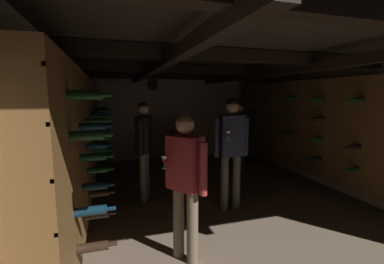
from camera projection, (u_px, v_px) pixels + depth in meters
name	position (u px, v px, depth m)	size (l,w,h in m)	color
ground_plane	(215.00, 197.00, 4.60)	(8.40, 8.40, 0.00)	#7A6651
room_shell	(210.00, 115.00, 4.67)	(4.72, 6.52, 2.41)	beige
wine_crate_stack	(182.00, 150.00, 6.35)	(0.52, 0.35, 0.90)	brown
display_bottle	(181.00, 126.00, 6.23)	(0.08, 0.08, 0.35)	#194723
person_host_center	(231.00, 143.00, 3.97)	(0.54, 0.33, 1.71)	#4C473D
person_guest_near_left	(185.00, 174.00, 2.74)	(0.44, 0.46, 1.57)	brown
person_guest_far_right	(239.00, 131.00, 5.95)	(0.53, 0.29, 1.60)	#232D4C
person_guest_mid_left	(144.00, 142.00, 4.36)	(0.32, 0.51, 1.65)	brown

